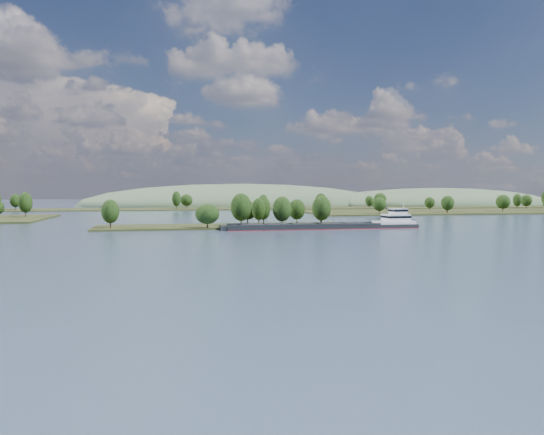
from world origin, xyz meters
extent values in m
plane|color=#35475C|center=(0.00, 120.00, 0.00)|extent=(1800.00, 1800.00, 0.00)
cube|color=#282E14|center=(0.00, 180.00, 0.00)|extent=(100.00, 30.00, 1.20)
cylinder|color=black|center=(20.31, 169.00, 2.48)|extent=(0.50, 0.50, 3.76)
ellipsoid|color=black|center=(20.31, 169.00, 7.26)|extent=(7.33, 7.33, 9.67)
cylinder|color=black|center=(10.95, 191.47, 2.16)|extent=(0.50, 0.50, 3.12)
ellipsoid|color=black|center=(10.95, 191.47, 6.13)|extent=(8.08, 8.08, 8.03)
cylinder|color=black|center=(5.10, 172.76, 2.68)|extent=(0.50, 0.50, 4.16)
ellipsoid|color=black|center=(5.10, 172.76, 7.97)|extent=(8.14, 8.14, 10.69)
cylinder|color=black|center=(14.21, 183.81, 2.36)|extent=(0.50, 0.50, 3.52)
ellipsoid|color=black|center=(14.21, 183.81, 6.83)|extent=(5.84, 5.84, 9.05)
cylinder|color=black|center=(-8.38, 167.31, 2.04)|extent=(0.50, 0.50, 2.88)
ellipsoid|color=black|center=(-8.38, 167.31, 5.70)|extent=(8.99, 8.99, 7.40)
cylinder|color=black|center=(-43.06, 174.09, 2.32)|extent=(0.50, 0.50, 3.43)
ellipsoid|color=black|center=(-43.06, 174.09, 6.68)|extent=(6.43, 6.43, 8.83)
cylinder|color=black|center=(16.41, 185.10, 2.43)|extent=(0.50, 0.50, 3.67)
ellipsoid|color=black|center=(16.41, 185.10, 7.10)|extent=(6.06, 6.06, 9.43)
cylinder|color=black|center=(40.82, 184.02, 2.67)|extent=(0.50, 0.50, 4.15)
ellipsoid|color=black|center=(40.82, 184.02, 7.95)|extent=(5.94, 5.94, 10.67)
cylinder|color=black|center=(37.06, 171.78, 2.52)|extent=(0.50, 0.50, 3.83)
ellipsoid|color=black|center=(37.06, 171.78, 7.39)|extent=(7.62, 7.62, 9.85)
cylinder|color=black|center=(30.70, 185.43, 2.26)|extent=(0.50, 0.50, 3.33)
ellipsoid|color=black|center=(30.70, 185.43, 6.49)|extent=(6.96, 6.96, 8.56)
cylinder|color=black|center=(-92.39, 269.71, 2.91)|extent=(0.50, 0.50, 4.23)
ellipsoid|color=black|center=(-92.39, 269.71, 8.29)|extent=(7.07, 7.07, 10.87)
cube|color=#282E14|center=(230.00, 300.00, 0.00)|extent=(320.00, 90.00, 1.60)
cylinder|color=black|center=(104.41, 266.94, 2.41)|extent=(0.50, 0.50, 3.22)
ellipsoid|color=black|center=(104.41, 266.94, 6.51)|extent=(7.96, 7.96, 8.29)
cylinder|color=black|center=(258.44, 333.61, 2.58)|extent=(0.50, 0.50, 3.55)
ellipsoid|color=black|center=(258.44, 333.61, 7.09)|extent=(8.40, 8.40, 9.13)
cylinder|color=black|center=(198.05, 279.98, 2.62)|extent=(0.50, 0.50, 3.64)
ellipsoid|color=black|center=(198.05, 279.98, 7.26)|extent=(9.25, 9.25, 9.37)
cylinder|color=black|center=(149.03, 265.94, 2.56)|extent=(0.50, 0.50, 3.51)
ellipsoid|color=black|center=(149.03, 265.94, 7.03)|extent=(8.02, 8.02, 9.04)
cylinder|color=black|center=(157.36, 281.26, 2.42)|extent=(0.50, 0.50, 3.24)
ellipsoid|color=black|center=(157.36, 281.26, 6.54)|extent=(6.49, 6.49, 8.33)
cylinder|color=black|center=(165.14, 316.32, 2.33)|extent=(0.50, 0.50, 3.06)
ellipsoid|color=black|center=(165.14, 316.32, 6.22)|extent=(7.20, 7.20, 7.86)
cylinder|color=black|center=(245.67, 327.72, 2.70)|extent=(0.50, 0.50, 3.80)
ellipsoid|color=black|center=(245.67, 327.72, 7.53)|extent=(6.59, 6.59, 9.77)
cube|color=#282E14|center=(0.00, 400.00, 0.00)|extent=(900.00, 60.00, 1.20)
cylinder|color=black|center=(147.13, 381.35, 2.24)|extent=(0.50, 0.50, 3.28)
ellipsoid|color=black|center=(147.13, 381.35, 6.42)|extent=(7.21, 7.21, 8.44)
cylinder|color=black|center=(-0.98, 404.90, 2.45)|extent=(0.50, 0.50, 3.70)
ellipsoid|color=black|center=(-0.98, 404.90, 7.16)|extent=(9.91, 9.91, 9.52)
cylinder|color=black|center=(172.53, 416.85, 2.60)|extent=(0.50, 0.50, 3.99)
ellipsoid|color=black|center=(172.53, 416.85, 7.67)|extent=(11.07, 11.07, 10.26)
cylinder|color=black|center=(-126.21, 394.01, 2.53)|extent=(0.50, 0.50, 3.87)
ellipsoid|color=black|center=(-126.21, 394.01, 7.45)|extent=(7.71, 7.71, 9.95)
cylinder|color=black|center=(59.13, 388.92, 2.41)|extent=(0.50, 0.50, 3.62)
ellipsoid|color=black|center=(59.13, 388.92, 7.01)|extent=(7.24, 7.24, 9.31)
cylinder|color=black|center=(-10.00, 382.18, 2.84)|extent=(0.50, 0.50, 4.48)
ellipsoid|color=black|center=(-10.00, 382.18, 8.54)|extent=(6.73, 6.73, 11.53)
ellipsoid|color=#455B3F|center=(260.00, 470.00, 0.00)|extent=(260.00, 140.00, 36.00)
ellipsoid|color=#455B3F|center=(60.00, 500.00, 0.00)|extent=(320.00, 160.00, 44.00)
cube|color=black|center=(34.38, 161.50, 0.46)|extent=(73.50, 9.23, 2.02)
cube|color=maroon|center=(34.38, 161.50, 0.05)|extent=(73.69, 9.42, 0.23)
cube|color=black|center=(27.03, 166.00, 1.75)|extent=(56.96, 0.40, 0.73)
cube|color=black|center=(27.03, 156.99, 1.75)|extent=(56.96, 0.40, 0.73)
cube|color=black|center=(27.03, 161.50, 1.61)|extent=(55.13, 8.30, 0.28)
cube|color=black|center=(6.82, 161.48, 1.88)|extent=(8.27, 7.54, 0.32)
cube|color=black|center=(16.92, 161.49, 1.88)|extent=(8.27, 7.54, 0.32)
cube|color=black|center=(27.03, 161.50, 1.88)|extent=(8.27, 7.54, 0.32)
cube|color=black|center=(37.13, 161.50, 1.88)|extent=(8.27, 7.54, 0.32)
cube|color=black|center=(47.24, 161.51, 1.88)|extent=(8.27, 7.54, 0.32)
cube|color=black|center=(-2.83, 161.48, 0.83)|extent=(2.76, 8.27, 1.84)
cylinder|color=black|center=(-1.91, 161.48, 2.11)|extent=(0.22, 0.22, 2.02)
cube|color=silver|center=(62.86, 161.52, 2.02)|extent=(14.70, 8.83, 1.10)
cube|color=silver|center=(63.78, 161.52, 3.86)|extent=(9.19, 7.36, 2.76)
cube|color=black|center=(63.78, 161.52, 4.23)|extent=(9.38, 7.54, 0.83)
cube|color=silver|center=(64.70, 161.52, 6.25)|extent=(5.52, 5.52, 2.02)
cube|color=black|center=(64.70, 161.52, 6.61)|extent=(5.70, 5.70, 0.73)
cube|color=silver|center=(64.70, 161.52, 7.35)|extent=(5.88, 5.88, 0.18)
cylinder|color=silver|center=(66.99, 161.52, 8.45)|extent=(0.18, 0.18, 2.39)
cylinder|color=black|center=(61.02, 164.27, 7.53)|extent=(0.46, 0.46, 1.10)
camera|label=1|loc=(-28.10, -27.24, 13.81)|focal=35.00mm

